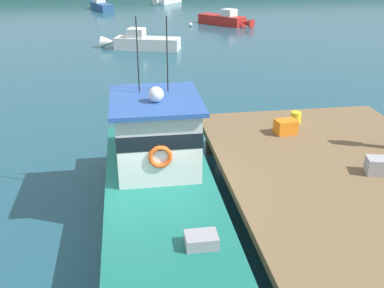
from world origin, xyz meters
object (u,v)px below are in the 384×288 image
crate_single_by_cleat (286,127)px  crate_stack_mid_dock (379,166)px  moored_boat_mid_harbor (225,19)px  moored_boat_far_left (142,42)px  mooring_buoy_spare_mooring (191,24)px  main_fishing_boat (160,185)px  mooring_buoy_channel_marker (155,102)px  moored_boat_near_channel (101,6)px  bait_bucket (296,117)px

crate_single_by_cleat → crate_stack_mid_dock: crate_single_by_cleat is taller
moored_boat_mid_harbor → moored_boat_far_left: size_ratio=0.89×
moored_boat_far_left → mooring_buoy_spare_mooring: size_ratio=16.38×
main_fishing_boat → mooring_buoy_channel_marker: bearing=86.6°
crate_single_by_cleat → moored_boat_near_channel: (-6.78, 39.14, -0.98)m
moored_boat_far_left → moored_boat_near_channel: bearing=99.2°
bait_bucket → crate_single_by_cleat: bearing=-127.2°
bait_bucket → moored_boat_far_left: 17.92m
moored_boat_mid_harbor → mooring_buoy_channel_marker: moored_boat_mid_harbor is taller
main_fishing_boat → bait_bucket: (4.53, 3.07, 0.36)m
bait_bucket → main_fishing_boat: bearing=-145.8°
bait_bucket → moored_boat_mid_harbor: bait_bucket is taller
mooring_buoy_channel_marker → mooring_buoy_spare_mooring: size_ratio=1.54×
crate_stack_mid_dock → mooring_buoy_spare_mooring: 29.70m
main_fishing_boat → moored_boat_mid_harbor: bearing=74.6°
bait_bucket → moored_boat_far_left: size_ratio=0.06×
moored_boat_mid_harbor → moored_boat_far_left: bearing=-130.3°
main_fishing_boat → mooring_buoy_spare_mooring: (5.03, 29.14, -0.84)m
crate_single_by_cleat → mooring_buoy_spare_mooring: 26.94m
crate_single_by_cleat → crate_stack_mid_dock: 3.11m
moored_boat_far_left → crate_single_by_cleat: bearing=-79.5°
main_fishing_boat → moored_boat_far_left: size_ratio=1.83×
moored_boat_mid_harbor → moored_boat_near_channel: (-11.00, 11.91, -0.04)m
moored_boat_mid_harbor → mooring_buoy_spare_mooring: moored_boat_mid_harbor is taller
main_fishing_boat → bait_bucket: 5.48m
bait_bucket → moored_boat_far_left: (-4.01, 17.45, -0.91)m
main_fishing_boat → moored_boat_near_channel: size_ratio=2.01×
bait_bucket → moored_boat_near_channel: 39.04m
crate_single_by_cleat → crate_stack_mid_dock: size_ratio=1.00×
crate_single_by_cleat → mooring_buoy_spare_mooring: crate_single_by_cleat is taller
crate_single_by_cleat → moored_boat_mid_harbor: size_ratio=0.13×
bait_bucket → mooring_buoy_channel_marker: size_ratio=0.68×
main_fishing_boat → mooring_buoy_spare_mooring: 29.58m
crate_stack_mid_dock → moored_boat_far_left: (-4.76, 21.05, -0.94)m
main_fishing_boat → crate_stack_mid_dock: size_ratio=16.35×
moored_boat_far_left → mooring_buoy_spare_mooring: moored_boat_far_left is taller
moored_boat_near_channel → crate_stack_mid_dock: bearing=-79.0°
moored_boat_far_left → main_fishing_boat: bearing=-91.4°
main_fishing_boat → mooring_buoy_channel_marker: size_ratio=19.54×
crate_stack_mid_dock → moored_boat_near_channel: size_ratio=0.12×
moored_boat_mid_harbor → main_fishing_boat: bearing=-105.4°
main_fishing_boat → moored_boat_far_left: 20.53m
moored_boat_mid_harbor → crate_stack_mid_dock: bearing=-95.4°
bait_bucket → moored_boat_far_left: bearing=102.9°
bait_bucket → crate_stack_mid_dock: bearing=-78.2°
main_fishing_boat → bait_bucket: bearing=34.2°
bait_bucket → moored_boat_near_channel: bearing=100.9°
moored_boat_mid_harbor → mooring_buoy_channel_marker: (-7.60, -20.91, -0.22)m
bait_bucket → mooring_buoy_channel_marker: bait_bucket is taller
crate_stack_mid_dock → bait_bucket: 3.68m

